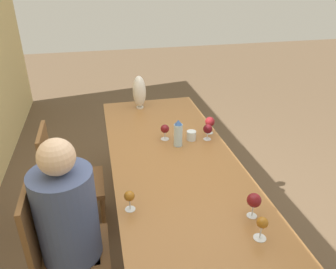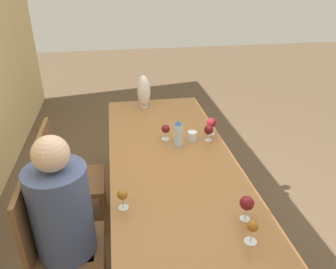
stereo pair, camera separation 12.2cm
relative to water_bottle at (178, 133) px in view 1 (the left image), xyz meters
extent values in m
plane|color=brown|center=(-0.15, 0.08, -0.89)|extent=(14.00, 14.00, 0.00)
cube|color=#936033|center=(-0.15, 0.08, -0.13)|extent=(2.32, 0.91, 0.04)
cylinder|color=#936033|center=(0.91, -0.28, -0.52)|extent=(0.07, 0.07, 0.74)
cylinder|color=#936033|center=(0.91, 0.43, -0.52)|extent=(0.07, 0.07, 0.74)
cylinder|color=silver|center=(0.00, 0.00, -0.02)|extent=(0.07, 0.07, 0.18)
cone|color=#33599E|center=(0.00, 0.00, 0.09)|extent=(0.06, 0.06, 0.04)
cylinder|color=silver|center=(0.07, -0.13, -0.07)|extent=(0.08, 0.08, 0.08)
cylinder|color=silver|center=(0.82, 0.18, -0.10)|extent=(0.07, 0.07, 0.01)
ellipsoid|color=silver|center=(0.82, 0.18, 0.06)|extent=(0.13, 0.13, 0.31)
cylinder|color=silver|center=(-0.88, -0.21, -0.11)|extent=(0.06, 0.06, 0.00)
cylinder|color=silver|center=(-0.88, -0.21, -0.07)|extent=(0.01, 0.01, 0.07)
sphere|color=maroon|center=(-0.88, -0.21, 0.00)|extent=(0.08, 0.08, 0.08)
cylinder|color=silver|center=(0.05, -0.26, -0.11)|extent=(0.06, 0.06, 0.00)
cylinder|color=silver|center=(0.05, -0.26, -0.07)|extent=(0.01, 0.01, 0.06)
sphere|color=#510C14|center=(0.05, -0.26, -0.01)|extent=(0.08, 0.08, 0.08)
cylinder|color=silver|center=(0.15, -0.31, -0.11)|extent=(0.06, 0.06, 0.00)
cylinder|color=silver|center=(0.15, -0.31, -0.07)|extent=(0.01, 0.01, 0.07)
sphere|color=maroon|center=(0.15, -0.31, 0.00)|extent=(0.08, 0.08, 0.08)
cylinder|color=silver|center=(0.13, 0.08, -0.11)|extent=(0.07, 0.07, 0.00)
cylinder|color=silver|center=(0.13, 0.08, -0.07)|extent=(0.01, 0.01, 0.06)
sphere|color=maroon|center=(0.13, 0.08, -0.01)|extent=(0.07, 0.07, 0.07)
cylinder|color=silver|center=(-1.05, -0.17, -0.11)|extent=(0.07, 0.07, 0.00)
cylinder|color=silver|center=(-1.05, -0.17, -0.07)|extent=(0.01, 0.01, 0.08)
sphere|color=#995B19|center=(-1.05, -0.17, 0.00)|extent=(0.06, 0.06, 0.06)
cylinder|color=silver|center=(-0.68, 0.46, -0.11)|extent=(0.06, 0.06, 0.00)
cylinder|color=silver|center=(-0.68, 0.46, -0.07)|extent=(0.01, 0.01, 0.07)
sphere|color=#995B19|center=(-0.68, 0.46, -0.01)|extent=(0.06, 0.06, 0.06)
cube|color=brown|center=(-0.60, 0.82, -0.46)|extent=(0.44, 0.44, 0.04)
cube|color=brown|center=(-0.60, 1.02, -0.19)|extent=(0.40, 0.03, 0.50)
cylinder|color=brown|center=(-0.41, 0.63, -0.68)|extent=(0.04, 0.04, 0.40)
cylinder|color=brown|center=(-0.41, 1.01, -0.68)|extent=(0.04, 0.04, 0.40)
cube|color=brown|center=(0.15, 0.82, -0.46)|extent=(0.44, 0.44, 0.04)
cube|color=brown|center=(0.15, 1.02, -0.19)|extent=(0.40, 0.03, 0.50)
cylinder|color=brown|center=(-0.04, 0.63, -0.68)|extent=(0.04, 0.04, 0.40)
cylinder|color=brown|center=(0.34, 0.63, -0.68)|extent=(0.04, 0.04, 0.40)
cylinder|color=brown|center=(-0.04, 1.01, -0.68)|extent=(0.04, 0.04, 0.40)
cylinder|color=brown|center=(0.34, 1.01, -0.68)|extent=(0.04, 0.04, 0.40)
cylinder|color=#475684|center=(-0.60, 0.82, -0.15)|extent=(0.36, 0.36, 0.59)
sphere|color=beige|center=(-0.60, 0.82, 0.25)|extent=(0.21, 0.21, 0.21)
camera|label=1|loc=(-2.17, 0.57, 1.15)|focal=35.00mm
camera|label=2|loc=(-2.20, 0.45, 1.15)|focal=35.00mm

